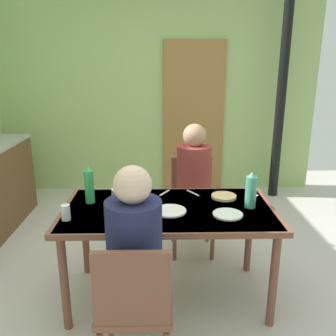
{
  "coord_description": "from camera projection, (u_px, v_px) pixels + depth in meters",
  "views": [
    {
      "loc": [
        0.1,
        -2.33,
        1.71
      ],
      "look_at": [
        0.16,
        0.15,
        0.98
      ],
      "focal_mm": 37.93,
      "sensor_mm": 36.0,
      "label": 1
    }
  ],
  "objects": [
    {
      "name": "stove_pipe_column",
      "position": [
        281.0,
        93.0,
        4.41
      ],
      "size": [
        0.12,
        0.12,
        2.72
      ],
      "primitive_type": "cylinder",
      "color": "black",
      "rests_on": "ground_plane"
    },
    {
      "name": "dining_table",
      "position": [
        168.0,
        217.0,
        2.54
      ],
      "size": [
        1.5,
        0.81,
        0.73
      ],
      "color": "brown",
      "rests_on": "ground_plane"
    },
    {
      "name": "dinner_plate_near_right",
      "position": [
        170.0,
        211.0,
        2.45
      ],
      "size": [
        0.23,
        0.23,
        0.01
      ],
      "primitive_type": "cylinder",
      "color": "white",
      "rests_on": "dining_table"
    },
    {
      "name": "person_near_diner",
      "position": [
        134.0,
        243.0,
        1.91
      ],
      "size": [
        0.3,
        0.37,
        0.77
      ],
      "color": "#272D4D",
      "rests_on": "ground_plane"
    },
    {
      "name": "person_far_diner",
      "position": [
        194.0,
        174.0,
        3.1
      ],
      "size": [
        0.3,
        0.37,
        0.77
      ],
      "rotation": [
        0.0,
        0.0,
        3.14
      ],
      "color": "brown",
      "rests_on": "ground_plane"
    },
    {
      "name": "chair_near_diner",
      "position": [
        134.0,
        305.0,
        1.86
      ],
      "size": [
        0.4,
        0.4,
        0.87
      ],
      "color": "brown",
      "rests_on": "ground_plane"
    },
    {
      "name": "wall_back",
      "position": [
        152.0,
        91.0,
        4.72
      ],
      "size": [
        4.36,
        0.1,
        2.72
      ],
      "primitive_type": "cube",
      "color": "#9DBE6F",
      "rests_on": "ground_plane"
    },
    {
      "name": "cutlery_knife_near",
      "position": [
        193.0,
        193.0,
        2.8
      ],
      "size": [
        0.09,
        0.14,
        0.0
      ],
      "primitive_type": "cube",
      "rotation": [
        0.0,
        0.0,
        2.14
      ],
      "color": "silver",
      "rests_on": "dining_table"
    },
    {
      "name": "ground_plane",
      "position": [
        148.0,
        295.0,
        2.72
      ],
      "size": [
        6.46,
        6.46,
        0.0
      ],
      "primitive_type": "plane",
      "color": "beige"
    },
    {
      "name": "cutlery_fork_near",
      "position": [
        165.0,
        193.0,
        2.8
      ],
      "size": [
        0.09,
        0.14,
        0.0
      ],
      "primitive_type": "cube",
      "rotation": [
        0.0,
        0.0,
        1.05
      ],
      "color": "silver",
      "rests_on": "dining_table"
    },
    {
      "name": "door_wooden",
      "position": [
        194.0,
        118.0,
        4.75
      ],
      "size": [
        0.8,
        0.05,
        2.0
      ],
      "primitive_type": "cube",
      "color": "olive",
      "rests_on": "ground_plane"
    },
    {
      "name": "serving_bowl_center",
      "position": [
        122.0,
        192.0,
        2.75
      ],
      "size": [
        0.17,
        0.17,
        0.05
      ],
      "primitive_type": "cylinder",
      "color": "white",
      "rests_on": "dining_table"
    },
    {
      "name": "chair_far_diner",
      "position": [
        192.0,
        198.0,
        3.31
      ],
      "size": [
        0.4,
        0.4,
        0.87
      ],
      "rotation": [
        0.0,
        0.0,
        3.14
      ],
      "color": "brown",
      "rests_on": "ground_plane"
    },
    {
      "name": "water_bottle_green_far",
      "position": [
        251.0,
        191.0,
        2.49
      ],
      "size": [
        0.08,
        0.08,
        0.26
      ],
      "color": "#3C8B6E",
      "rests_on": "dining_table"
    },
    {
      "name": "drinking_glass_by_near_diner",
      "position": [
        148.0,
        210.0,
        2.36
      ],
      "size": [
        0.06,
        0.06,
        0.1
      ],
      "primitive_type": "cylinder",
      "color": "silver",
      "rests_on": "dining_table"
    },
    {
      "name": "cutlery_knife_far",
      "position": [
        253.0,
        198.0,
        2.7
      ],
      "size": [
        0.12,
        0.12,
        0.0
      ],
      "primitive_type": "cube",
      "rotation": [
        0.0,
        0.0,
        3.95
      ],
      "color": "silver",
      "rests_on": "dining_table"
    },
    {
      "name": "bread_plate_sliced",
      "position": [
        224.0,
        196.0,
        2.71
      ],
      "size": [
        0.19,
        0.19,
        0.02
      ],
      "primitive_type": "cylinder",
      "color": "#DBB77A",
      "rests_on": "dining_table"
    },
    {
      "name": "drinking_glass_by_far_diner",
      "position": [
        110.0,
        207.0,
        2.41
      ],
      "size": [
        0.06,
        0.06,
        0.1
      ],
      "primitive_type": "cylinder",
      "color": "silver",
      "rests_on": "dining_table"
    },
    {
      "name": "drinking_glass_spare_center",
      "position": [
        66.0,
        212.0,
        2.31
      ],
      "size": [
        0.06,
        0.06,
        0.1
      ],
      "primitive_type": "cylinder",
      "color": "silver",
      "rests_on": "dining_table"
    },
    {
      "name": "water_bottle_green_near",
      "position": [
        89.0,
        186.0,
        2.58
      ],
      "size": [
        0.07,
        0.07,
        0.28
      ],
      "color": "green",
      "rests_on": "dining_table"
    },
    {
      "name": "dinner_plate_near_left",
      "position": [
        228.0,
        214.0,
        2.4
      ],
      "size": [
        0.2,
        0.2,
        0.01
      ],
      "primitive_type": "cylinder",
      "color": "white",
      "rests_on": "dining_table"
    }
  ]
}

